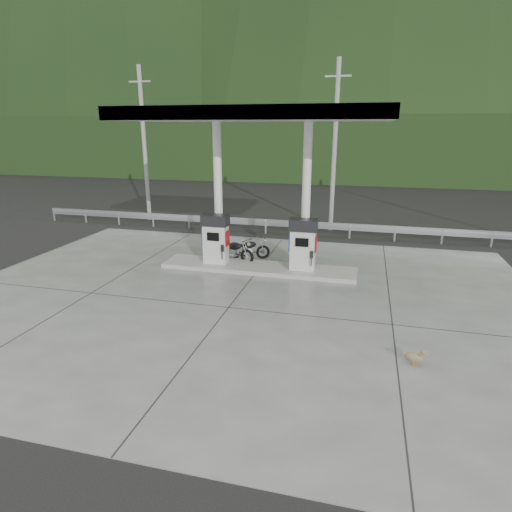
% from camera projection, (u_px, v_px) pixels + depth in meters
% --- Properties ---
extents(ground, '(160.00, 160.00, 0.00)m').
position_uv_depth(ground, '(239.00, 295.00, 13.18)').
color(ground, black).
rests_on(ground, ground).
extents(forecourt_apron, '(18.00, 14.00, 0.02)m').
position_uv_depth(forecourt_apron, '(239.00, 295.00, 13.18)').
color(forecourt_apron, slate).
rests_on(forecourt_apron, ground).
extents(pump_island, '(7.00, 1.40, 0.15)m').
position_uv_depth(pump_island, '(258.00, 268.00, 15.48)').
color(pump_island, '#9C9991').
rests_on(pump_island, forecourt_apron).
extents(gas_pump_left, '(0.95, 0.55, 1.80)m').
position_uv_depth(gas_pump_left, '(216.00, 239.00, 15.57)').
color(gas_pump_left, silver).
rests_on(gas_pump_left, pump_island).
extents(gas_pump_right, '(0.95, 0.55, 1.80)m').
position_uv_depth(gas_pump_right, '(303.00, 245.00, 14.81)').
color(gas_pump_right, silver).
rests_on(gas_pump_right, pump_island).
extents(canopy_column_left, '(0.30, 0.30, 5.00)m').
position_uv_depth(canopy_column_left, '(218.00, 193.00, 15.48)').
color(canopy_column_left, white).
rests_on(canopy_column_left, pump_island).
extents(canopy_column_right, '(0.30, 0.30, 5.00)m').
position_uv_depth(canopy_column_right, '(306.00, 197.00, 14.72)').
color(canopy_column_right, white).
rests_on(canopy_column_right, pump_island).
extents(canopy_roof, '(8.50, 5.00, 0.40)m').
position_uv_depth(canopy_roof, '(258.00, 114.00, 13.95)').
color(canopy_roof, silver).
rests_on(canopy_roof, canopy_column_left).
extents(guardrail, '(26.00, 0.16, 1.42)m').
position_uv_depth(guardrail, '(286.00, 220.00, 20.40)').
color(guardrail, '#A6AAAE').
rests_on(guardrail, ground).
extents(road, '(60.00, 7.00, 0.01)m').
position_uv_depth(road, '(297.00, 220.00, 23.85)').
color(road, black).
rests_on(road, ground).
extents(utility_pole_a, '(0.22, 0.22, 8.00)m').
position_uv_depth(utility_pole_a, '(144.00, 146.00, 22.73)').
color(utility_pole_a, gray).
rests_on(utility_pole_a, ground).
extents(utility_pole_b, '(0.22, 0.22, 8.00)m').
position_uv_depth(utility_pole_b, '(335.00, 148.00, 20.36)').
color(utility_pole_b, gray).
rests_on(utility_pole_b, ground).
extents(tree_band, '(80.00, 6.00, 6.00)m').
position_uv_depth(tree_band, '(329.00, 149.00, 40.14)').
color(tree_band, black).
rests_on(tree_band, ground).
extents(forested_hills, '(100.00, 40.00, 140.00)m').
position_uv_depth(forested_hills, '(345.00, 159.00, 68.83)').
color(forested_hills, black).
rests_on(forested_hills, ground).
extents(motorcycle_left, '(1.81, 1.11, 0.82)m').
position_uv_depth(motorcycle_left, '(234.00, 251.00, 16.37)').
color(motorcycle_left, black).
rests_on(motorcycle_left, forecourt_apron).
extents(motorcycle_right, '(1.69, 1.15, 0.77)m').
position_uv_depth(motorcycle_right, '(248.00, 250.00, 16.59)').
color(motorcycle_right, black).
rests_on(motorcycle_right, forecourt_apron).
extents(duck, '(0.49, 0.25, 0.34)m').
position_uv_depth(duck, '(414.00, 358.00, 9.27)').
color(duck, brown).
rests_on(duck, forecourt_apron).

